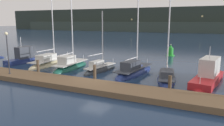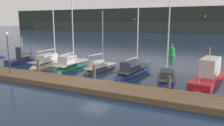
% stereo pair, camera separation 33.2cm
% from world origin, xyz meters
% --- Properties ---
extents(ground_plane, '(400.00, 400.00, 0.00)m').
position_xyz_m(ground_plane, '(0.00, 0.00, 0.00)').
color(ground_plane, '#192D4C').
extents(dock, '(34.22, 2.80, 0.45)m').
position_xyz_m(dock, '(0.00, -1.78, 0.23)').
color(dock, brown).
rests_on(dock, ground).
extents(mooring_pile_1, '(0.28, 0.28, 1.62)m').
position_xyz_m(mooring_pile_1, '(-6.77, -0.13, 0.81)').
color(mooring_pile_1, '#4C3D2D').
rests_on(mooring_pile_1, ground).
extents(mooring_pile_2, '(0.28, 0.28, 1.68)m').
position_xyz_m(mooring_pile_2, '(0.00, -0.13, 0.84)').
color(mooring_pile_2, '#4C3D2D').
rests_on(mooring_pile_2, ground).
extents(mooring_pile_3, '(0.28, 0.28, 1.40)m').
position_xyz_m(mooring_pile_3, '(6.77, -0.13, 0.70)').
color(mooring_pile_3, '#4C3D2D').
rests_on(mooring_pile_3, ground).
extents(motorboat_berth_1, '(2.33, 5.10, 4.15)m').
position_xyz_m(motorboat_berth_1, '(-13.81, 4.30, 0.35)').
color(motorboat_berth_1, navy).
rests_on(motorboat_berth_1, ground).
extents(sailboat_berth_2, '(2.57, 8.18, 10.12)m').
position_xyz_m(sailboat_berth_2, '(-9.42, 4.98, 0.14)').
color(sailboat_berth_2, beige).
rests_on(sailboat_berth_2, ground).
extents(sailboat_berth_3, '(2.31, 6.82, 9.64)m').
position_xyz_m(sailboat_berth_3, '(-5.72, 4.11, 0.19)').
color(sailboat_berth_3, '#195647').
rests_on(sailboat_berth_3, ground).
extents(sailboat_berth_4, '(2.16, 5.73, 7.40)m').
position_xyz_m(sailboat_berth_4, '(-1.78, 4.27, 0.13)').
color(sailboat_berth_4, '#2D3338').
rests_on(sailboat_berth_4, ground).
extents(sailboat_berth_5, '(3.01, 7.61, 11.85)m').
position_xyz_m(sailboat_berth_5, '(2.10, 4.76, 0.15)').
color(sailboat_berth_5, navy).
rests_on(sailboat_berth_5, ground).
extents(sailboat_berth_6, '(2.87, 6.51, 10.12)m').
position_xyz_m(sailboat_berth_6, '(5.78, 3.72, 0.14)').
color(sailboat_berth_6, navy).
rests_on(sailboat_berth_6, ground).
extents(motorboat_berth_7, '(3.12, 7.25, 3.90)m').
position_xyz_m(motorboat_berth_7, '(9.41, 4.38, 0.41)').
color(motorboat_berth_7, red).
rests_on(motorboat_berth_7, ground).
extents(channel_buoy, '(1.31, 1.31, 1.94)m').
position_xyz_m(channel_buoy, '(3.46, 18.78, 0.72)').
color(channel_buoy, green).
rests_on(channel_buoy, ground).
extents(dock_lamppost, '(0.32, 0.32, 4.12)m').
position_xyz_m(dock_lamppost, '(-8.52, -2.21, 3.20)').
color(dock_lamppost, '#2D2D33').
rests_on(dock_lamppost, dock).
extents(hillside_backdrop, '(240.00, 23.00, 12.54)m').
position_xyz_m(hillside_backdrop, '(-3.52, 104.78, 5.78)').
color(hillside_backdrop, '#28332D').
rests_on(hillside_backdrop, ground).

